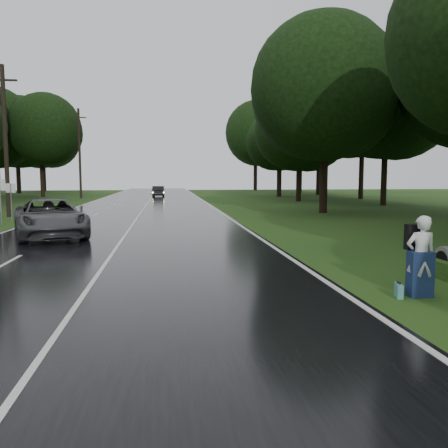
# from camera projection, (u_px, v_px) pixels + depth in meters

# --- Properties ---
(ground) EXTENTS (160.00, 160.00, 0.00)m
(ground) POSITION_uv_depth(u_px,v_px,m) (99.00, 275.00, 12.60)
(ground) COLOR #254614
(ground) RESTS_ON ground
(road) EXTENTS (12.00, 140.00, 0.04)m
(road) POSITION_uv_depth(u_px,v_px,m) (140.00, 214.00, 32.34)
(road) COLOR black
(road) RESTS_ON ground
(lane_center) EXTENTS (0.12, 140.00, 0.01)m
(lane_center) POSITION_uv_depth(u_px,v_px,m) (140.00, 214.00, 32.34)
(lane_center) COLOR silver
(lane_center) RESTS_ON road
(grey_car) EXTENTS (4.52, 6.58, 1.67)m
(grey_car) POSITION_uv_depth(u_px,v_px,m) (50.00, 218.00, 20.16)
(grey_car) COLOR #474A4B
(grey_car) RESTS_ON road
(far_car) EXTENTS (1.57, 4.23, 1.38)m
(far_car) POSITION_uv_depth(u_px,v_px,m) (158.00, 191.00, 60.17)
(far_car) COLOR black
(far_car) RESTS_ON road
(hitchhiker) EXTENTS (0.68, 0.62, 1.82)m
(hitchhiker) POSITION_uv_depth(u_px,v_px,m) (420.00, 259.00, 10.24)
(hitchhiker) COLOR silver
(hitchhiker) RESTS_ON ground
(suitcase) EXTENTS (0.24, 0.45, 0.30)m
(suitcase) POSITION_uv_depth(u_px,v_px,m) (399.00, 290.00, 10.24)
(suitcase) COLOR teal
(suitcase) RESTS_ON ground
(utility_pole_mid) EXTENTS (1.80, 0.28, 9.82)m
(utility_pole_mid) POSITION_uv_depth(u_px,v_px,m) (9.00, 217.00, 30.59)
(utility_pole_mid) COLOR black
(utility_pole_mid) RESTS_ON ground
(utility_pole_far) EXTENTS (1.80, 0.28, 10.80)m
(utility_pole_far) POSITION_uv_depth(u_px,v_px,m) (81.00, 198.00, 56.52)
(utility_pole_far) COLOR black
(utility_pole_far) RESTS_ON ground
(road_sign_a) EXTENTS (0.61, 0.10, 2.52)m
(road_sign_a) POSITION_uv_depth(u_px,v_px,m) (2.00, 225.00, 25.53)
(road_sign_a) COLOR white
(road_sign_a) RESTS_ON ground
(road_sign_b) EXTENTS (0.54, 0.10, 2.26)m
(road_sign_b) POSITION_uv_depth(u_px,v_px,m) (12.00, 222.00, 27.27)
(road_sign_b) COLOR white
(road_sign_b) RESTS_ON ground
(tree_left_f) EXTENTS (10.01, 10.01, 15.63)m
(tree_left_f) POSITION_uv_depth(u_px,v_px,m) (43.00, 197.00, 60.08)
(tree_left_f) COLOR black
(tree_left_f) RESTS_ON ground
(tree_right_d) EXTENTS (9.56, 9.56, 14.94)m
(tree_right_d) POSITION_uv_depth(u_px,v_px,m) (323.00, 213.00, 34.06)
(tree_right_d) COLOR black
(tree_right_d) RESTS_ON ground
(tree_right_e) EXTENTS (8.31, 8.31, 12.98)m
(tree_right_e) POSITION_uv_depth(u_px,v_px,m) (298.00, 201.00, 50.05)
(tree_right_e) COLOR black
(tree_right_e) RESTS_ON ground
(tree_right_f) EXTENTS (8.34, 8.34, 13.03)m
(tree_right_f) POSITION_uv_depth(u_px,v_px,m) (279.00, 197.00, 61.18)
(tree_right_f) COLOR black
(tree_right_f) RESTS_ON ground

